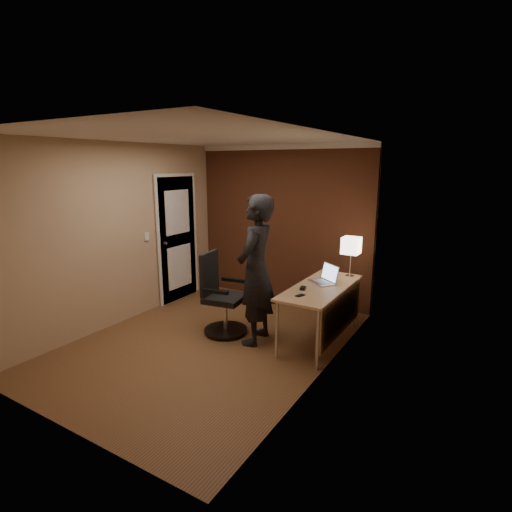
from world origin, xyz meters
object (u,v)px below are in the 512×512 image
at_px(desk, 326,297).
at_px(desk_lamp, 351,246).
at_px(mouse, 303,288).
at_px(phone, 300,295).
at_px(laptop, 326,277).
at_px(office_chair, 221,299).
at_px(person, 256,270).

xyz_separation_m(desk, desk_lamp, (0.09, 0.60, 0.55)).
xyz_separation_m(mouse, phone, (0.07, -0.24, -0.01)).
xyz_separation_m(laptop, mouse, (-0.13, -0.42, -0.05)).
xyz_separation_m(desk_lamp, mouse, (-0.30, -0.84, -0.40)).
bearing_deg(mouse, desk, 35.38).
relative_size(laptop, mouse, 4.19).
distance_m(mouse, office_chair, 1.14).
relative_size(desk_lamp, office_chair, 0.50).
xyz_separation_m(desk_lamp, laptop, (-0.18, -0.42, -0.35)).
height_order(desk_lamp, person, person).
bearing_deg(phone, person, -167.94).
distance_m(desk, person, 0.93).
height_order(desk_lamp, mouse, desk_lamp).
height_order(laptop, person, person).
bearing_deg(desk, desk_lamp, 81.36).
relative_size(desk, desk_lamp, 2.80).
height_order(desk, laptop, laptop).
distance_m(mouse, person, 0.61).
height_order(laptop, mouse, laptop).
xyz_separation_m(phone, person, (-0.63, 0.07, 0.19)).
bearing_deg(phone, mouse, 124.68).
relative_size(desk, laptop, 3.58).
bearing_deg(office_chair, person, 1.09).
distance_m(phone, office_chair, 1.20).
height_order(desk, desk_lamp, desk_lamp).
bearing_deg(mouse, phone, -86.18).
distance_m(desk, desk_lamp, 0.82).
xyz_separation_m(desk, person, (-0.77, -0.41, 0.33)).
height_order(laptop, phone, laptop).
bearing_deg(desk, person, -152.18).
distance_m(desk_lamp, laptop, 0.58).
bearing_deg(office_chair, desk_lamp, 36.12).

